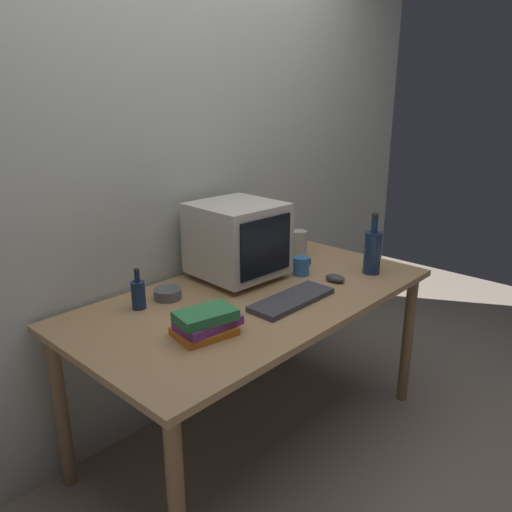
# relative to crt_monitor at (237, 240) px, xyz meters

# --- Properties ---
(ground_plane) EXTENTS (6.00, 6.00, 0.00)m
(ground_plane) POSITION_rel_crt_monitor_xyz_m (-0.09, -0.21, -0.95)
(ground_plane) COLOR gray
(back_wall) EXTENTS (4.00, 0.08, 2.50)m
(back_wall) POSITION_rel_crt_monitor_xyz_m (-0.09, 0.29, 0.30)
(back_wall) COLOR beige
(back_wall) RESTS_ON ground
(desk) EXTENTS (1.68, 0.88, 0.76)m
(desk) POSITION_rel_crt_monitor_xyz_m (-0.09, -0.21, -0.27)
(desk) COLOR tan
(desk) RESTS_ON ground
(crt_monitor) EXTENTS (0.40, 0.40, 0.37)m
(crt_monitor) POSITION_rel_crt_monitor_xyz_m (0.00, 0.00, 0.00)
(crt_monitor) COLOR beige
(crt_monitor) RESTS_ON desk
(keyboard) EXTENTS (0.42, 0.15, 0.02)m
(keyboard) POSITION_rel_crt_monitor_xyz_m (-0.06, -0.38, -0.18)
(keyboard) COLOR #3F3F47
(keyboard) RESTS_ON desk
(computer_mouse) EXTENTS (0.07, 0.10, 0.04)m
(computer_mouse) POSITION_rel_crt_monitor_xyz_m (0.28, -0.38, -0.17)
(computer_mouse) COLOR #3F3F47
(computer_mouse) RESTS_ON desk
(bottle_tall) EXTENTS (0.08, 0.08, 0.31)m
(bottle_tall) POSITION_rel_crt_monitor_xyz_m (0.50, -0.44, -0.08)
(bottle_tall) COLOR navy
(bottle_tall) RESTS_ON desk
(bottle_short) EXTENTS (0.06, 0.06, 0.18)m
(bottle_short) POSITION_rel_crt_monitor_xyz_m (-0.54, 0.05, -0.13)
(bottle_short) COLOR navy
(bottle_short) RESTS_ON desk
(book_stack) EXTENTS (0.26, 0.20, 0.10)m
(book_stack) POSITION_rel_crt_monitor_xyz_m (-0.51, -0.34, -0.14)
(book_stack) COLOR orange
(book_stack) RESTS_ON desk
(mug) EXTENTS (0.12, 0.08, 0.09)m
(mug) POSITION_rel_crt_monitor_xyz_m (0.25, -0.20, -0.15)
(mug) COLOR #3370B2
(mug) RESTS_ON desk
(cd_spindle) EXTENTS (0.12, 0.12, 0.04)m
(cd_spindle) POSITION_rel_crt_monitor_xyz_m (-0.39, 0.04, -0.17)
(cd_spindle) COLOR #595B66
(cd_spindle) RESTS_ON desk
(metal_canister) EXTENTS (0.09, 0.09, 0.15)m
(metal_canister) POSITION_rel_crt_monitor_xyz_m (0.45, -0.02, -0.12)
(metal_canister) COLOR #B7B2A8
(metal_canister) RESTS_ON desk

